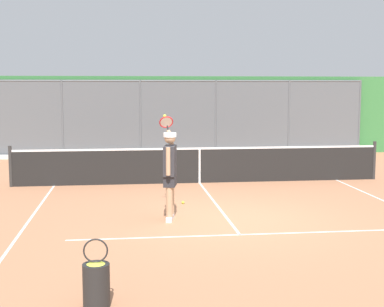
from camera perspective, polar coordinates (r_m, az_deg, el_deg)
name	(u,v)px	position (r m, az deg, el deg)	size (l,w,h in m)	color
ground_plane	(228,219)	(10.89, 3.73, -6.81)	(60.00, 60.00, 0.00)	#B27551
court_line_markings	(243,239)	(9.57, 5.28, -8.75)	(7.75, 9.69, 0.01)	white
fence_backdrop	(177,116)	(21.26, -1.58, 3.92)	(17.14, 1.37, 2.98)	#565B60
tennis_net	(199,165)	(14.86, 0.78, -1.17)	(9.96, 0.09, 1.07)	#2D2D2D
tennis_player	(170,168)	(10.69, -2.30, -1.55)	(0.31, 1.44, 2.00)	silver
tennis_ball_mid_court	(183,202)	(12.28, -0.94, -5.07)	(0.07, 0.07, 0.07)	#C1D138
ball_basket	(96,282)	(6.75, -9.86, -12.96)	(0.32, 0.32, 0.83)	black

